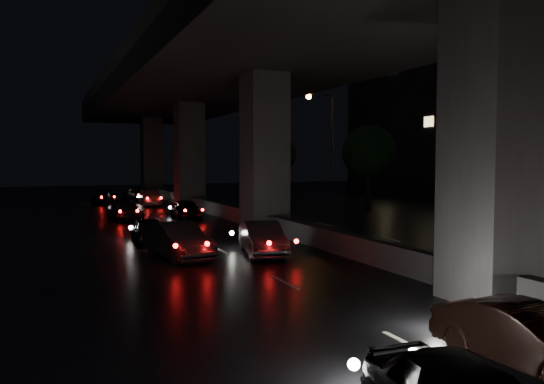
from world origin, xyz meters
TOP-DOWN VIEW (x-y plane):
  - ground at (0.00, 0.00)m, footprint 120.00×120.00m
  - viaduct at (0.00, 5.00)m, footprint 12.00×80.00m
  - median_barrier at (0.00, 5.00)m, footprint 0.45×70.00m
  - building_right_far at (27.00, 20.00)m, footprint 12.00×22.00m
  - tree_c at (11.00, 12.00)m, footprint 3.80×3.80m
  - tree_d at (11.00, 28.00)m, footprint 3.80×3.80m
  - streetlight_far at (10.97, 18.00)m, footprint 2.52×0.44m
  - car_1 at (-2.88, -13.52)m, footprint 1.49×3.42m
  - car_3 at (2.64, -9.14)m, footprint 2.71×4.67m
  - car_4 at (-5.95, -0.93)m, footprint 2.01×4.12m
  - car_5 at (-2.83, -1.53)m, footprint 2.08×3.99m
  - car_6 at (-6.32, 2.74)m, footprint 1.48×3.34m
  - car_7 at (-5.94, 12.70)m, footprint 1.91×4.11m
  - car_8 at (-2.48, 11.46)m, footprint 1.60×3.66m
  - car_9 at (-2.66, 22.20)m, footprint 1.60×3.88m
  - car_10 at (-2.55, 26.82)m, footprint 2.96×4.69m
  - car_11 at (-5.68, 25.38)m, footprint 2.77×4.52m

SIDE VIEW (x-z plane):
  - ground at x=0.00m, z-range 0.00..0.00m
  - median_barrier at x=0.00m, z-range 0.00..0.85m
  - car_1 at x=-2.88m, z-range 0.00..1.09m
  - car_6 at x=-6.32m, z-range 0.00..1.12m
  - car_7 at x=-5.94m, z-range 0.00..1.16m
  - car_11 at x=-5.68m, z-range 0.00..1.17m
  - car_10 at x=-2.55m, z-range 0.00..1.21m
  - car_8 at x=-2.48m, z-range 0.00..1.23m
  - car_9 at x=-2.66m, z-range 0.00..1.25m
  - car_5 at x=-2.83m, z-range 0.00..1.25m
  - car_3 at x=2.64m, z-range 0.00..1.27m
  - car_4 at x=-5.95m, z-range 0.00..1.30m
  - tree_c at x=11.00m, z-range 1.13..7.26m
  - tree_d at x=11.00m, z-range 1.13..7.26m
  - streetlight_far at x=10.97m, z-range 1.16..10.16m
  - building_right_far at x=27.00m, z-range 0.00..15.00m
  - viaduct at x=0.00m, z-range 3.09..13.59m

